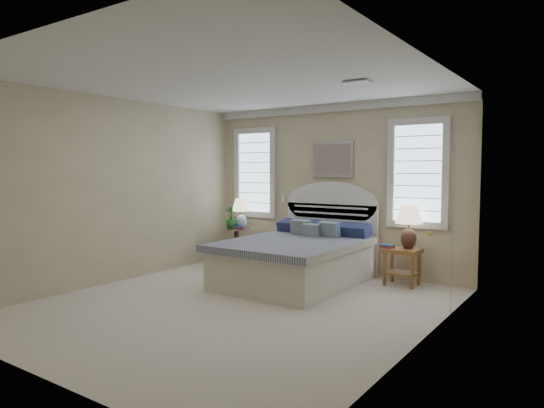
{
  "coord_description": "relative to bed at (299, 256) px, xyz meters",
  "views": [
    {
      "loc": [
        3.66,
        -4.53,
        1.65
      ],
      "look_at": [
        -0.16,
        1.0,
        1.18
      ],
      "focal_mm": 32.0,
      "sensor_mm": 36.0,
      "label": 1
    }
  ],
  "objects": [
    {
      "name": "floor",
      "position": [
        0.0,
        -1.46,
        -0.39
      ],
      "size": [
        4.5,
        5.0,
        0.01
      ],
      "primitive_type": "cube",
      "color": "beige",
      "rests_on": "ground"
    },
    {
      "name": "ceiling",
      "position": [
        0.0,
        -1.46,
        2.31
      ],
      "size": [
        4.5,
        5.0,
        0.01
      ],
      "primitive_type": "cube",
      "color": "silver",
      "rests_on": "wall_back"
    },
    {
      "name": "wall_back",
      "position": [
        0.0,
        1.04,
        0.96
      ],
      "size": [
        4.5,
        0.02,
        2.7
      ],
      "primitive_type": "cube",
      "color": "beige",
      "rests_on": "floor"
    },
    {
      "name": "wall_left",
      "position": [
        -2.25,
        -1.46,
        0.96
      ],
      "size": [
        0.02,
        5.0,
        2.7
      ],
      "primitive_type": "cube",
      "color": "beige",
      "rests_on": "floor"
    },
    {
      "name": "wall_right",
      "position": [
        2.25,
        -1.46,
        0.96
      ],
      "size": [
        0.02,
        5.0,
        2.7
      ],
      "primitive_type": "cube",
      "color": "beige",
      "rests_on": "floor"
    },
    {
      "name": "crown_molding",
      "position": [
        0.0,
        1.0,
        2.25
      ],
      "size": [
        4.5,
        0.08,
        0.12
      ],
      "primitive_type": "cube",
      "color": "silver",
      "rests_on": "wall_back"
    },
    {
      "name": "hvac_vent",
      "position": [
        1.2,
        -0.66,
        2.29
      ],
      "size": [
        0.3,
        0.2,
        0.02
      ],
      "primitive_type": "cube",
      "color": "#B2B2B2",
      "rests_on": "ceiling"
    },
    {
      "name": "switch_plate",
      "position": [
        -0.95,
        1.03,
        0.76
      ],
      "size": [
        0.08,
        0.01,
        0.12
      ],
      "primitive_type": "cube",
      "color": "silver",
      "rests_on": "wall_back"
    },
    {
      "name": "window_left",
      "position": [
        -1.55,
        1.02,
        1.21
      ],
      "size": [
        0.9,
        0.06,
        1.6
      ],
      "primitive_type": "cube",
      "color": "silver",
      "rests_on": "wall_back"
    },
    {
      "name": "window_right",
      "position": [
        1.4,
        1.02,
        1.21
      ],
      "size": [
        0.9,
        0.06,
        1.6
      ],
      "primitive_type": "cube",
      "color": "silver",
      "rests_on": "wall_back"
    },
    {
      "name": "painting",
      "position": [
        0.0,
        1.0,
        1.43
      ],
      "size": [
        0.74,
        0.04,
        0.58
      ],
      "primitive_type": "cube",
      "color": "silver",
      "rests_on": "wall_back"
    },
    {
      "name": "closet_door",
      "position": [
        2.23,
        -0.26,
        0.81
      ],
      "size": [
        0.02,
        1.8,
        2.4
      ],
      "primitive_type": "cube",
      "color": "white",
      "rests_on": "floor"
    },
    {
      "name": "bed",
      "position": [
        0.0,
        0.0,
        0.0
      ],
      "size": [
        1.72,
        2.28,
        1.47
      ],
      "color": "beige",
      "rests_on": "floor"
    },
    {
      "name": "side_table_left",
      "position": [
        -1.65,
        0.59,
        0.0
      ],
      "size": [
        0.56,
        0.56,
        0.63
      ],
      "color": "black",
      "rests_on": "floor"
    },
    {
      "name": "nightstand_right",
      "position": [
        1.3,
        0.69,
        0.0
      ],
      "size": [
        0.5,
        0.4,
        0.53
      ],
      "color": "olive",
      "rests_on": "floor"
    },
    {
      "name": "floor_pot",
      "position": [
        -1.68,
        0.49,
        -0.2
      ],
      "size": [
        0.48,
        0.48,
        0.38
      ],
      "primitive_type": "cylinder",
      "rotation": [
        0.0,
        0.0,
        0.18
      ],
      "color": "black",
      "rests_on": "floor"
    },
    {
      "name": "lamp_left",
      "position": [
        -1.58,
        0.64,
        0.56
      ],
      "size": [
        0.4,
        0.4,
        0.52
      ],
      "rotation": [
        0.0,
        0.0,
        0.31
      ],
      "color": "silver",
      "rests_on": "side_table_left"
    },
    {
      "name": "lamp_right",
      "position": [
        1.36,
        0.77,
        0.52
      ],
      "size": [
        0.46,
        0.46,
        0.62
      ],
      "rotation": [
        0.0,
        0.0,
        -0.22
      ],
      "color": "black",
      "rests_on": "nightstand_right"
    },
    {
      "name": "potted_plant",
      "position": [
        -1.71,
        0.52,
        0.44
      ],
      "size": [
        0.28,
        0.28,
        0.39
      ],
      "primitive_type": "imported",
      "rotation": [
        0.0,
        0.0,
        0.31
      ],
      "color": "#2B6C31",
      "rests_on": "side_table_left"
    },
    {
      "name": "books_left",
      "position": [
        -1.55,
        0.56,
        0.27
      ],
      "size": [
        0.2,
        0.17,
        0.05
      ],
      "rotation": [
        0.0,
        0.0,
        0.23
      ],
      "color": "maroon",
      "rests_on": "side_table_left"
    },
    {
      "name": "books_right",
      "position": [
        1.1,
        0.63,
        0.17
      ],
      "size": [
        0.21,
        0.17,
        0.05
      ],
      "rotation": [
        0.0,
        0.0,
        -0.21
      ],
      "color": "maroon",
      "rests_on": "nightstand_right"
    }
  ]
}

